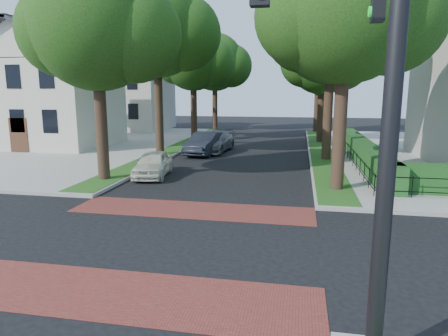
{
  "coord_description": "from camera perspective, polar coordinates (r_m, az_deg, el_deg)",
  "views": [
    {
      "loc": [
        3.83,
        -10.66,
        4.35
      ],
      "look_at": [
        1.15,
        3.41,
        1.6
      ],
      "focal_mm": 32.0,
      "sensor_mm": 36.0,
      "label": 1
    }
  ],
  "objects": [
    {
      "name": "tree_right_back",
      "position": [
        44.02,
        13.49,
        14.37
      ],
      "size": [
        7.5,
        6.45,
        10.2
      ],
      "color": "black",
      "rests_on": "sidewalk_ne"
    },
    {
      "name": "parked_car_front",
      "position": [
        21.0,
        -10.13,
        0.59
      ],
      "size": [
        2.1,
        4.09,
        1.33
      ],
      "primitive_type": "imported",
      "rotation": [
        0.0,
        0.0,
        0.14
      ],
      "color": "silver",
      "rests_on": "ground"
    },
    {
      "name": "tree_right_near",
      "position": [
        18.28,
        17.32,
        20.73
      ],
      "size": [
        7.75,
        6.67,
        10.66
      ],
      "color": "black",
      "rests_on": "sidewalk_ne"
    },
    {
      "name": "crosswalk_far",
      "position": [
        15.02,
        -4.5,
        -5.98
      ],
      "size": [
        9.0,
        2.2,
        0.01
      ],
      "primitive_type": "cube",
      "color": "maroon",
      "rests_on": "ground"
    },
    {
      "name": "parked_car_middle",
      "position": [
        28.09,
        -2.66,
        3.56
      ],
      "size": [
        2.22,
        4.93,
        1.57
      ],
      "primitive_type": "imported",
      "rotation": [
        0.0,
        0.0,
        -0.12
      ],
      "color": "#1C212B",
      "rests_on": "ground"
    },
    {
      "name": "hedge_main_road",
      "position": [
        26.19,
        19.18,
        2.36
      ],
      "size": [
        1.0,
        18.0,
        1.2
      ],
      "primitive_type": "cube",
      "color": "#1C4919",
      "rests_on": "sidewalk_ne"
    },
    {
      "name": "grass_strip_nw",
      "position": [
        31.43,
        -6.41,
        3.14
      ],
      "size": [
        1.6,
        29.8,
        0.02
      ],
      "primitive_type": "cube",
      "color": "#1C4D16",
      "rests_on": "sidewalk_nw"
    },
    {
      "name": "grass_strip_ne",
      "position": [
        30.09,
        13.68,
        2.55
      ],
      "size": [
        1.6,
        29.8,
        0.02
      ],
      "primitive_type": "cube",
      "color": "#1C4D16",
      "rests_on": "sidewalk_ne"
    },
    {
      "name": "traffic_signal",
      "position": [
        6.34,
        20.95,
        13.42
      ],
      "size": [
        2.17,
        2.0,
        8.0
      ],
      "color": "black",
      "rests_on": "sidewalk_se"
    },
    {
      "name": "tree_left_back",
      "position": [
        44.96,
        -1.12,
        14.77
      ],
      "size": [
        7.75,
        6.66,
        10.44
      ],
      "color": "black",
      "rests_on": "sidewalk_nw"
    },
    {
      "name": "house_left_far",
      "position": [
        46.83,
        -13.87,
        11.4
      ],
      "size": [
        10.0,
        9.0,
        10.14
      ],
      "color": "#BBB8A8",
      "rests_on": "sidewalk_nw"
    },
    {
      "name": "sidewalk_nw",
      "position": [
        37.97,
        -27.27,
        3.19
      ],
      "size": [
        30.0,
        30.0,
        0.15
      ],
      "primitive_type": "cube",
      "color": "gray",
      "rests_on": "ground"
    },
    {
      "name": "crosswalk_near",
      "position": [
        9.44,
        -15.2,
        -16.93
      ],
      "size": [
        9.0,
        2.2,
        0.01
      ],
      "primitive_type": "cube",
      "color": "maroon",
      "rests_on": "ground"
    },
    {
      "name": "tree_left_mid",
      "position": [
        27.78,
        -9.24,
        19.0
      ],
      "size": [
        8.0,
        6.88,
        11.48
      ],
      "color": "black",
      "rests_on": "sidewalk_nw"
    },
    {
      "name": "ground",
      "position": [
        12.13,
        -8.53,
        -10.27
      ],
      "size": [
        120.0,
        120.0,
        0.0
      ],
      "primitive_type": "plane",
      "color": "black",
      "rests_on": "ground"
    },
    {
      "name": "parked_car_rear",
      "position": [
        29.35,
        -1.36,
        3.8
      ],
      "size": [
        2.45,
        5.24,
        1.48
      ],
      "primitive_type": "imported",
      "rotation": [
        0.0,
        0.0,
        -0.08
      ],
      "color": "slate",
      "rests_on": "ground"
    },
    {
      "name": "tree_left_near",
      "position": [
        20.34,
        -17.27,
        18.65
      ],
      "size": [
        7.5,
        6.45,
        10.2
      ],
      "color": "black",
      "rests_on": "sidewalk_nw"
    },
    {
      "name": "tree_left_far",
      "position": [
        36.18,
        -4.19,
        15.23
      ],
      "size": [
        7.0,
        6.02,
        9.86
      ],
      "color": "black",
      "rests_on": "sidewalk_nw"
    },
    {
      "name": "fence_main_road",
      "position": [
        26.11,
        17.43,
        2.11
      ],
      "size": [
        0.06,
        18.0,
        0.9
      ],
      "primitive_type": null,
      "color": "black",
      "rests_on": "sidewalk_ne"
    },
    {
      "name": "house_left_near",
      "position": [
        34.56,
        -23.68,
        11.12
      ],
      "size": [
        10.0,
        9.0,
        10.14
      ],
      "color": "beige",
      "rests_on": "sidewalk_nw"
    },
    {
      "name": "tree_right_far",
      "position": [
        35.02,
        14.12,
        14.73
      ],
      "size": [
        7.25,
        6.23,
        9.74
      ],
      "color": "black",
      "rests_on": "sidewalk_ne"
    },
    {
      "name": "tree_right_mid",
      "position": [
        26.22,
        15.38,
        18.47
      ],
      "size": [
        8.25,
        7.09,
        11.22
      ],
      "color": "black",
      "rests_on": "sidewalk_ne"
    }
  ]
}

